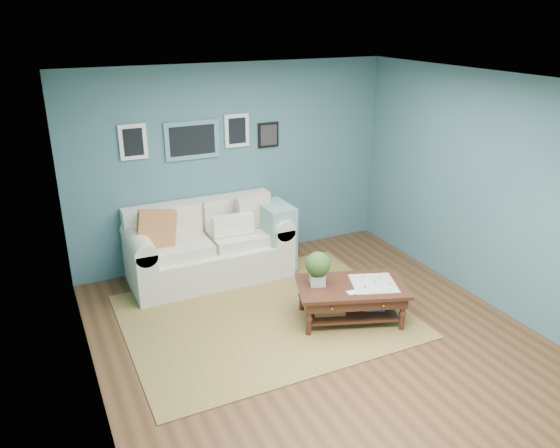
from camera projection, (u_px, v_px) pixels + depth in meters
room_shell at (321, 223)px, 5.37m from camera, size 5.00×5.02×2.70m
area_rug at (265, 316)px, 6.32m from camera, size 3.13×2.50×0.01m
loveseat at (215, 244)px, 7.17m from camera, size 2.11×0.96×1.09m
coffee_table at (345, 291)px, 6.12m from camera, size 1.37×1.06×0.84m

